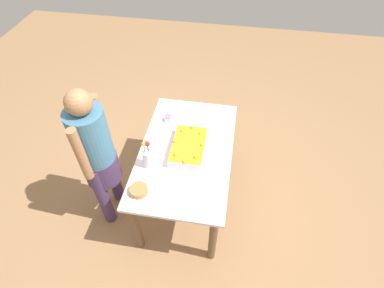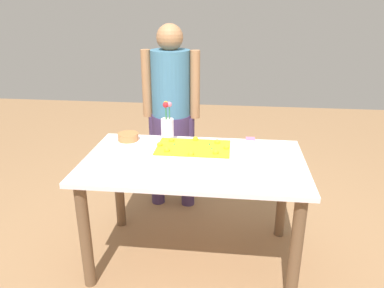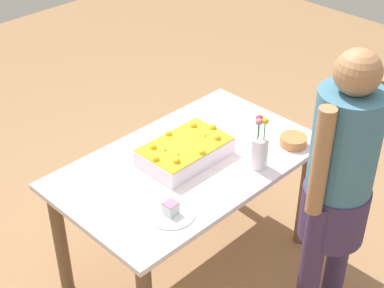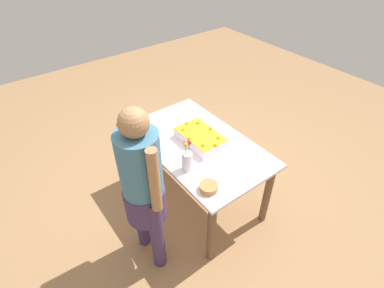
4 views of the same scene
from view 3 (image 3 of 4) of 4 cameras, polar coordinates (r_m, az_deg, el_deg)
name	(u,v)px [view 3 (image 3 of 4)]	position (r m, az deg, el deg)	size (l,w,h in m)	color
ground_plane	(189,263)	(3.47, -0.29, -11.48)	(8.00, 8.00, 0.00)	#9B724C
dining_table	(189,180)	(3.07, -0.32, -3.49)	(1.36, 0.82, 0.73)	white
sheet_cake	(186,151)	(2.98, -0.62, -0.67)	(0.45, 0.28, 0.12)	white
serving_plate_with_slice	(171,212)	(2.66, -2.05, -6.59)	(0.22, 0.22, 0.07)	white
cake_knife	(219,115)	(3.38, 2.60, 2.86)	(0.20, 0.02, 0.00)	silver
flower_vase	(259,149)	(2.91, 6.55, -0.52)	(0.09, 0.09, 0.29)	white
fruit_bowl	(293,141)	(3.15, 9.80, 0.31)	(0.14, 0.14, 0.05)	#BC7842
person_standing	(339,179)	(2.75, 14.09, -3.28)	(0.45, 0.31, 1.49)	#433159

